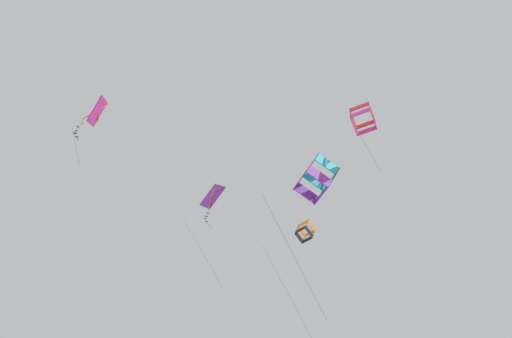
# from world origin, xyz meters

# --- Properties ---
(kite_box_far_centre) EXTENTS (1.47, 1.87, 5.09)m
(kite_box_far_centre) POSITION_xyz_m (-6.81, -1.47, 29.08)
(kite_box_far_centre) COLOR red
(kite_diamond_highest) EXTENTS (1.76, 1.86, 5.24)m
(kite_diamond_highest) POSITION_xyz_m (7.30, 1.55, 29.63)
(kite_diamond_highest) COLOR #DB2D93
(kite_box_near_right) EXTENTS (3.75, 3.09, 7.33)m
(kite_box_near_right) POSITION_xyz_m (-3.96, -0.91, 24.49)
(kite_box_near_right) COLOR #1EB2C6
(kite_diamond_near_left) EXTENTS (2.96, 2.23, 7.39)m
(kite_diamond_near_left) POSITION_xyz_m (3.06, -6.64, 30.08)
(kite_diamond_near_left) COLOR purple
(kite_box_upper_right) EXTENTS (3.20, 2.95, 7.85)m
(kite_box_upper_right) POSITION_xyz_m (-2.71, -6.92, 26.30)
(kite_box_upper_right) COLOR orange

